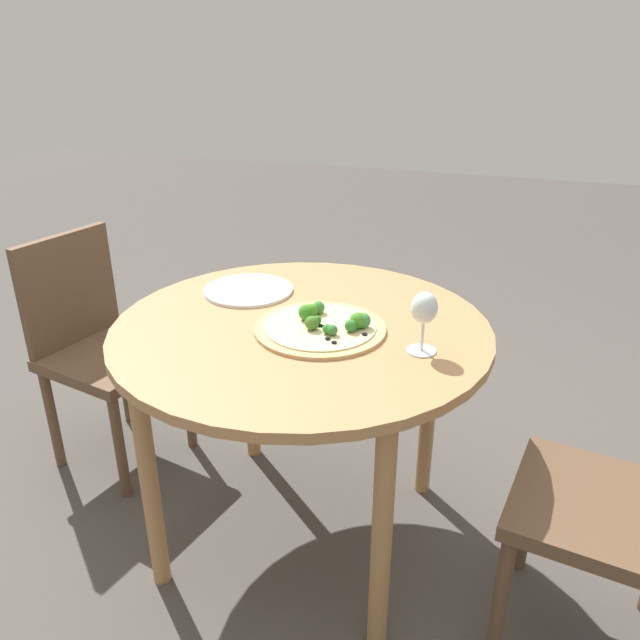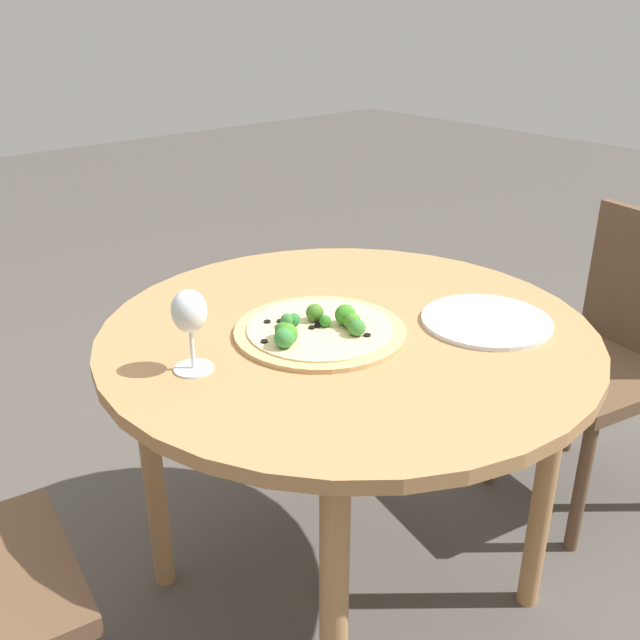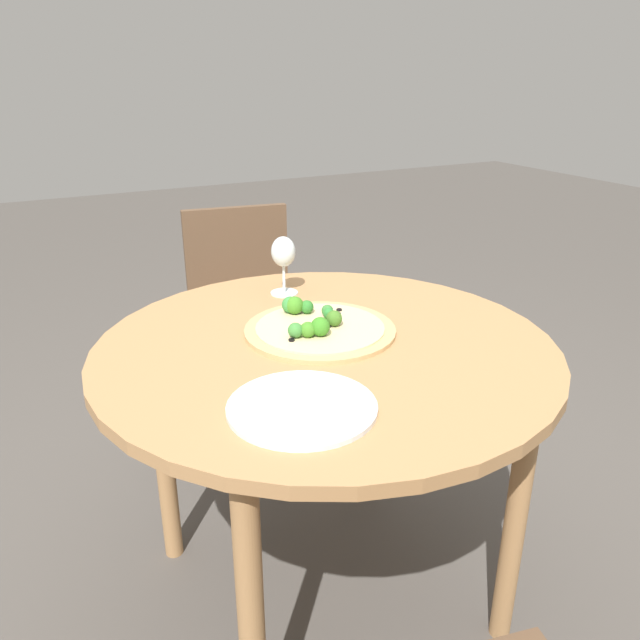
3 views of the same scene
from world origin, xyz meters
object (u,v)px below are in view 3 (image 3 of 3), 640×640
object	(u,v)px
pizza	(317,326)
wine_glass	(283,254)
chair_2	(246,316)
plate_near	(302,407)

from	to	relation	value
pizza	wine_glass	size ratio (longest dim) A/B	2.22
chair_2	pizza	xyz separation A→B (m)	(0.12, 0.80, 0.28)
pizza	wine_glass	distance (m)	0.29
chair_2	pizza	distance (m)	0.86
pizza	plate_near	world-z (taller)	pizza
plate_near	chair_2	bearing A→B (deg)	-105.46
pizza	plate_near	size ratio (longest dim) A/B	1.29
pizza	plate_near	distance (m)	0.36
plate_near	pizza	bearing A→B (deg)	-121.52
pizza	chair_2	bearing A→B (deg)	-98.41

